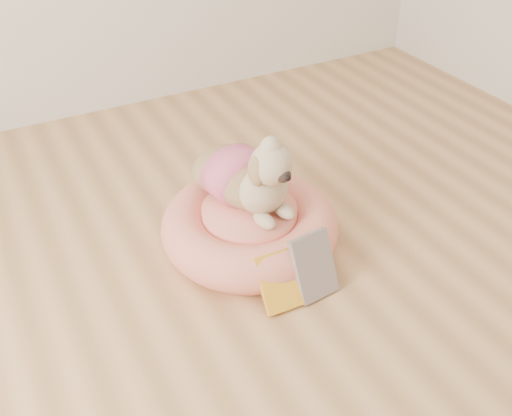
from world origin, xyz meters
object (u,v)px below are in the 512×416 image
pet_bed (250,226)px  dog (247,163)px  book_yellow (278,281)px  book_white (314,266)px

pet_bed → dog: dog is taller
pet_bed → book_yellow: size_ratio=3.35×
book_yellow → pet_bed: bearing=82.7°
pet_bed → book_yellow: bearing=-99.8°
dog → pet_bed: bearing=-117.4°
pet_bed → book_white: size_ratio=2.90×
pet_bed → book_yellow: 0.31m
pet_bed → dog: size_ratio=1.46×
pet_bed → book_white: 0.32m
dog → book_white: dog is taller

